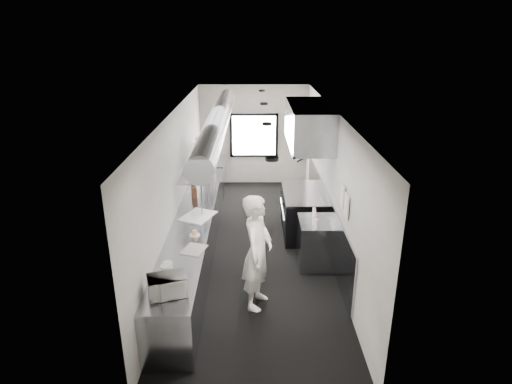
{
  "coord_description": "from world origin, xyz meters",
  "views": [
    {
      "loc": [
        -0.02,
        -7.94,
        4.22
      ],
      "look_at": [
        0.03,
        -0.2,
        1.29
      ],
      "focal_mm": 30.36,
      "sensor_mm": 36.0,
      "label": 1
    }
  ],
  "objects_px": {
    "plate_stack_d": "(201,145)",
    "squeeze_bottle_c": "(315,216)",
    "squeeze_bottle_a": "(316,224)",
    "bottle_station": "(316,243)",
    "exhaust_hood": "(308,125)",
    "squeeze_bottle_b": "(314,220)",
    "plate_stack_b": "(197,159)",
    "squeeze_bottle_e": "(314,211)",
    "cutting_board": "(198,216)",
    "line_cook": "(257,252)",
    "pass_shelf": "(199,162)",
    "prep_counter": "(195,238)",
    "far_work_table": "(212,176)",
    "deli_tub_b": "(165,269)",
    "plate_stack_c": "(199,150)",
    "small_plate": "(195,235)",
    "deli_tub_a": "(168,266)",
    "knife_block": "(194,192)",
    "range": "(302,212)",
    "microwave": "(167,286)",
    "plate_stack_a": "(195,162)",
    "squeeze_bottle_d": "(314,214)"
  },
  "relations": [
    {
      "from": "squeeze_bottle_a",
      "to": "prep_counter",
      "type": "bearing_deg",
      "value": 167.4
    },
    {
      "from": "plate_stack_b",
      "to": "exhaust_hood",
      "type": "bearing_deg",
      "value": 2.44
    },
    {
      "from": "plate_stack_c",
      "to": "squeeze_bottle_b",
      "type": "relative_size",
      "value": 1.68
    },
    {
      "from": "plate_stack_a",
      "to": "squeeze_bottle_a",
      "type": "xyz_separation_m",
      "value": [
        2.28,
        -1.34,
        -0.74
      ]
    },
    {
      "from": "pass_shelf",
      "to": "prep_counter",
      "type": "bearing_deg",
      "value": -88.44
    },
    {
      "from": "plate_stack_b",
      "to": "squeeze_bottle_e",
      "type": "xyz_separation_m",
      "value": [
        2.3,
        -1.04,
        -0.73
      ]
    },
    {
      "from": "plate_stack_c",
      "to": "squeeze_bottle_e",
      "type": "relative_size",
      "value": 1.91
    },
    {
      "from": "plate_stack_a",
      "to": "plate_stack_c",
      "type": "height_order",
      "value": "plate_stack_c"
    },
    {
      "from": "plate_stack_b",
      "to": "squeeze_bottle_d",
      "type": "xyz_separation_m",
      "value": [
        2.28,
        -1.18,
        -0.72
      ]
    },
    {
      "from": "far_work_table",
      "to": "squeeze_bottle_e",
      "type": "relative_size",
      "value": 7.28
    },
    {
      "from": "knife_block",
      "to": "plate_stack_a",
      "type": "xyz_separation_m",
      "value": [
        0.08,
        -0.2,
        0.71
      ]
    },
    {
      "from": "cutting_board",
      "to": "squeeze_bottle_c",
      "type": "xyz_separation_m",
      "value": [
        2.17,
        -0.19,
        0.07
      ]
    },
    {
      "from": "exhaust_hood",
      "to": "squeeze_bottle_c",
      "type": "xyz_separation_m",
      "value": [
        0.01,
        -1.36,
        -1.41
      ]
    },
    {
      "from": "prep_counter",
      "to": "pass_shelf",
      "type": "height_order",
      "value": "pass_shelf"
    },
    {
      "from": "deli_tub_b",
      "to": "small_plate",
      "type": "height_order",
      "value": "deli_tub_b"
    },
    {
      "from": "knife_block",
      "to": "squeeze_bottle_a",
      "type": "height_order",
      "value": "knife_block"
    },
    {
      "from": "squeeze_bottle_c",
      "to": "plate_stack_d",
      "type": "bearing_deg",
      "value": 136.22
    },
    {
      "from": "squeeze_bottle_a",
      "to": "plate_stack_d",
      "type": "bearing_deg",
      "value": 131.94
    },
    {
      "from": "line_cook",
      "to": "squeeze_bottle_e",
      "type": "height_order",
      "value": "line_cook"
    },
    {
      "from": "small_plate",
      "to": "deli_tub_a",
      "type": "bearing_deg",
      "value": -103.28
    },
    {
      "from": "exhaust_hood",
      "to": "plate_stack_a",
      "type": "distance_m",
      "value": 2.4
    },
    {
      "from": "range",
      "to": "plate_stack_b",
      "type": "bearing_deg",
      "value": -177.49
    },
    {
      "from": "microwave",
      "to": "deli_tub_b",
      "type": "distance_m",
      "value": 0.6
    },
    {
      "from": "plate_stack_b",
      "to": "knife_block",
      "type": "bearing_deg",
      "value": -144.9
    },
    {
      "from": "exhaust_hood",
      "to": "squeeze_bottle_b",
      "type": "distance_m",
      "value": 2.08
    },
    {
      "from": "plate_stack_b",
      "to": "squeeze_bottle_e",
      "type": "height_order",
      "value": "plate_stack_b"
    },
    {
      "from": "prep_counter",
      "to": "bottle_station",
      "type": "relative_size",
      "value": 6.67
    },
    {
      "from": "squeeze_bottle_d",
      "to": "small_plate",
      "type": "bearing_deg",
      "value": -161.99
    },
    {
      "from": "prep_counter",
      "to": "plate_stack_d",
      "type": "relative_size",
      "value": 16.59
    },
    {
      "from": "small_plate",
      "to": "plate_stack_d",
      "type": "relative_size",
      "value": 0.5
    },
    {
      "from": "plate_stack_d",
      "to": "squeeze_bottle_c",
      "type": "xyz_separation_m",
      "value": [
        2.31,
        -2.21,
        -0.77
      ]
    },
    {
      "from": "squeeze_bottle_a",
      "to": "bottle_station",
      "type": "bearing_deg",
      "value": 78.94
    },
    {
      "from": "plate_stack_d",
      "to": "cutting_board",
      "type": "bearing_deg",
      "value": -86.19
    },
    {
      "from": "line_cook",
      "to": "microwave",
      "type": "bearing_deg",
      "value": 148.33
    },
    {
      "from": "plate_stack_c",
      "to": "squeeze_bottle_e",
      "type": "bearing_deg",
      "value": -36.16
    },
    {
      "from": "prep_counter",
      "to": "plate_stack_c",
      "type": "xyz_separation_m",
      "value": [
        -0.07,
        1.77,
        1.28
      ]
    },
    {
      "from": "far_work_table",
      "to": "squeeze_bottle_e",
      "type": "height_order",
      "value": "squeeze_bottle_e"
    },
    {
      "from": "far_work_table",
      "to": "small_plate",
      "type": "bearing_deg",
      "value": -88.45
    },
    {
      "from": "bottle_station",
      "to": "plate_stack_b",
      "type": "bearing_deg",
      "value": 150.73
    },
    {
      "from": "range",
      "to": "squeeze_bottle_c",
      "type": "relative_size",
      "value": 9.41
    },
    {
      "from": "deli_tub_b",
      "to": "cutting_board",
      "type": "bearing_deg",
      "value": 83.16
    },
    {
      "from": "exhaust_hood",
      "to": "plate_stack_b",
      "type": "bearing_deg",
      "value": -177.56
    },
    {
      "from": "exhaust_hood",
      "to": "cutting_board",
      "type": "height_order",
      "value": "exhaust_hood"
    },
    {
      "from": "plate_stack_c",
      "to": "far_work_table",
      "type": "bearing_deg",
      "value": 87.97
    },
    {
      "from": "plate_stack_a",
      "to": "squeeze_bottle_d",
      "type": "height_order",
      "value": "plate_stack_a"
    },
    {
      "from": "microwave",
      "to": "plate_stack_a",
      "type": "distance_m",
      "value": 3.44
    },
    {
      "from": "squeeze_bottle_c",
      "to": "far_work_table",
      "type": "bearing_deg",
      "value": 120.3
    },
    {
      "from": "pass_shelf",
      "to": "plate_stack_b",
      "type": "xyz_separation_m",
      "value": [
        0.02,
        -0.4,
        0.18
      ]
    },
    {
      "from": "exhaust_hood",
      "to": "plate_stack_c",
      "type": "relative_size",
      "value": 7.0
    },
    {
      "from": "far_work_table",
      "to": "deli_tub_b",
      "type": "distance_m",
      "value": 5.67
    }
  ]
}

